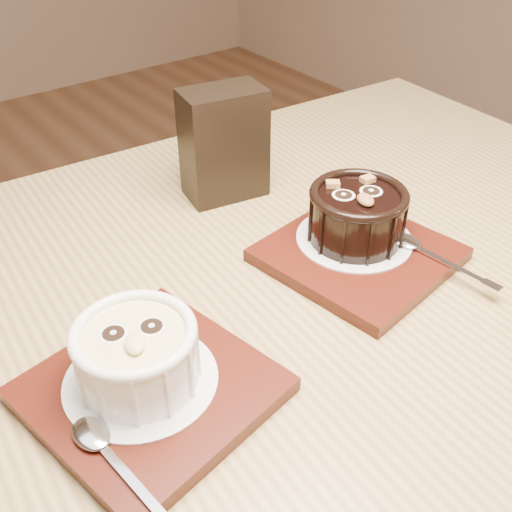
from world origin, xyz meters
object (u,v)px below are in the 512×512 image
(tray_right, at_px, (358,254))
(table, at_px, (245,374))
(condiment_stand, at_px, (224,144))
(ramekin_white, at_px, (136,352))
(ramekin_dark, at_px, (357,213))
(tray_left, at_px, (151,390))

(tray_right, bearing_deg, table, 177.23)
(tray_right, xyz_separation_m, condiment_stand, (-0.03, 0.21, 0.06))
(ramekin_white, xyz_separation_m, ramekin_dark, (0.29, 0.04, 0.00))
(ramekin_white, bearing_deg, tray_right, 26.51)
(tray_left, relative_size, condiment_stand, 1.29)
(table, bearing_deg, tray_right, -2.77)
(tray_left, bearing_deg, table, 16.99)
(ramekin_white, height_order, ramekin_dark, ramekin_dark)
(ramekin_white, height_order, condiment_stand, condiment_stand)
(table, height_order, ramekin_dark, ramekin_dark)
(table, height_order, tray_right, tray_right)
(tray_left, xyz_separation_m, ramekin_dark, (0.29, 0.05, 0.04))
(table, height_order, tray_left, tray_left)
(tray_left, relative_size, tray_right, 1.00)
(ramekin_dark, relative_size, condiment_stand, 0.77)
(condiment_stand, bearing_deg, tray_right, -81.26)
(table, height_order, condiment_stand, condiment_stand)
(ramekin_dark, distance_m, condiment_stand, 0.20)
(tray_left, distance_m, tray_right, 0.28)
(condiment_stand, bearing_deg, tray_left, -135.53)
(table, bearing_deg, tray_left, -163.01)
(ramekin_dark, bearing_deg, tray_left, -148.32)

